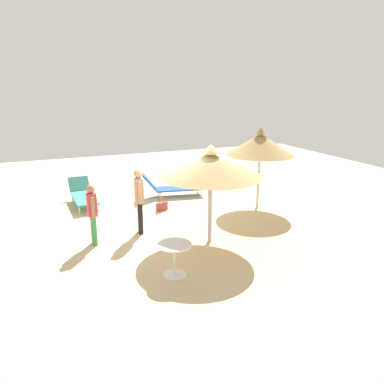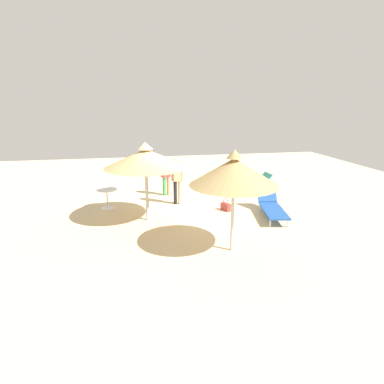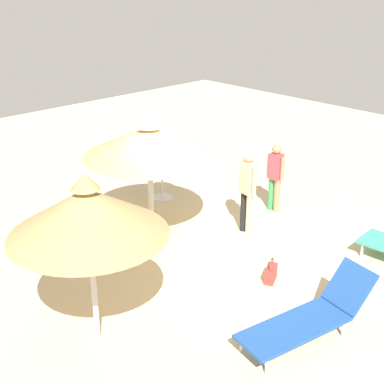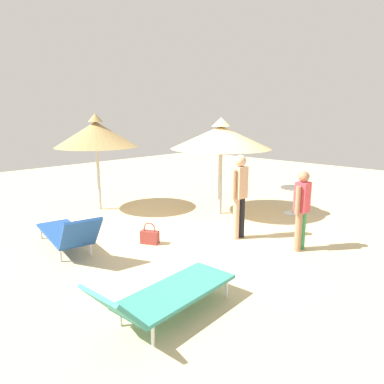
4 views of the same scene
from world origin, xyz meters
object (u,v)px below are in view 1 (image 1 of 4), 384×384
Objects in this scene: parasol_umbrella_edge at (211,165)px; lounge_chair_front at (83,194)px; handbag at (162,206)px; parasol_umbrella_near_left at (260,144)px; lounge_chair_back at (171,187)px; person_standing_far_right at (139,197)px; person_standing_far_left at (92,211)px; side_table_round at (175,254)px.

parasol_umbrella_edge reaches higher than lounge_chair_front.
parasol_umbrella_edge is 3.33m from handbag.
parasol_umbrella_near_left reaches higher than parasol_umbrella_edge.
parasol_umbrella_edge is 3.32m from parasol_umbrella_near_left.
parasol_umbrella_near_left is at bearing 137.37° from lounge_chair_back.
person_standing_far_right is 1.14× the size of person_standing_far_left.
handbag is at bearing -104.03° from side_table_round.
person_standing_far_left is at bearing 12.24° from person_standing_far_right.
lounge_chair_front is at bearing -58.46° from parasol_umbrella_edge.
parasol_umbrella_near_left is at bearing 166.04° from handbag.
lounge_chair_front is 4.81× the size of handbag.
handbag is (3.08, -0.77, -1.91)m from parasol_umbrella_near_left.
parasol_umbrella_edge reaches higher than handbag.
side_table_round is (-1.34, 2.26, -0.38)m from person_standing_far_left.
handbag is 4.20m from side_table_round.
parasol_umbrella_near_left is 3.71m from handbag.
parasol_umbrella_edge is at bearing 121.54° from lounge_chair_front.
side_table_round is at bearing 75.97° from handbag.
parasol_umbrella_edge is 1.11× the size of lounge_chair_back.
lounge_chair_front is at bearing -69.83° from person_standing_far_right.
person_standing_far_left is at bearing -18.50° from parasol_umbrella_edge.
person_standing_far_right is at bearing 54.34° from handbag.
person_standing_far_left is (5.44, 1.04, -1.19)m from parasol_umbrella_near_left.
person_standing_far_right is 3.98× the size of handbag.
parasol_umbrella_near_left is at bearing -169.64° from person_standing_far_right.
handbag is (-2.25, 1.61, -0.19)m from lounge_chair_front.
parasol_umbrella_edge is at bearing 84.74° from lounge_chair_back.
person_standing_far_right is at bearing 10.36° from parasol_umbrella_near_left.
person_standing_far_left is 2.65m from side_table_round.
parasol_umbrella_near_left is (-2.67, -1.97, 0.05)m from parasol_umbrella_edge.
parasol_umbrella_near_left is 5.85× the size of handbag.
handbag is (-2.36, -1.80, -0.72)m from person_standing_far_left.
person_standing_far_left is at bearing 88.25° from lounge_chair_front.
person_standing_far_right is 2.46× the size of side_table_round.
parasol_umbrella_near_left reaches higher than side_table_round.
lounge_chair_back is 3.50m from person_standing_far_right.
person_standing_far_left reaches higher than lounge_chair_front.
lounge_chair_front is 1.21× the size of person_standing_far_right.
lounge_chair_front reaches higher than side_table_round.
person_standing_far_right is (1.51, -1.20, -0.98)m from parasol_umbrella_edge.
handbag is at bearing 144.38° from lounge_chair_front.
person_standing_far_right is (4.18, 0.76, -1.04)m from parasol_umbrella_near_left.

